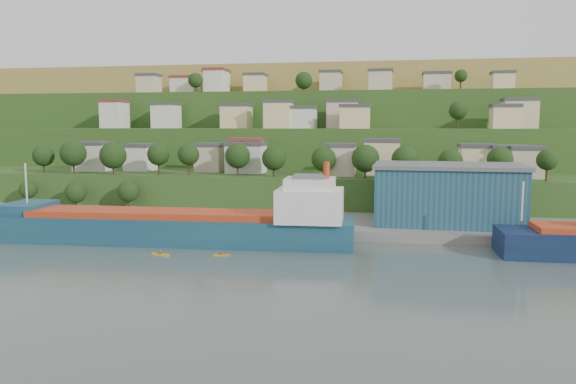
% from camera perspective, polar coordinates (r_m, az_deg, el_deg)
% --- Properties ---
extents(ground, '(500.00, 500.00, 0.00)m').
position_cam_1_polar(ground, '(102.40, -6.90, -6.23)').
color(ground, '#414F49').
rests_on(ground, ground).
extents(quay, '(220.00, 26.00, 4.00)m').
position_cam_1_polar(quay, '(125.69, 5.73, -3.78)').
color(quay, slate).
rests_on(quay, ground).
extents(pebble_beach, '(40.00, 18.00, 2.40)m').
position_cam_1_polar(pebble_beach, '(146.58, -25.20, -2.88)').
color(pebble_beach, slate).
rests_on(pebble_beach, ground).
extents(hillside, '(360.00, 211.06, 96.00)m').
position_cam_1_polar(hillside, '(266.51, 3.97, 1.84)').
color(hillside, '#284719').
rests_on(hillside, ground).
extents(cargo_ship_near, '(71.73, 14.85, 18.31)m').
position_cam_1_polar(cargo_ship_near, '(112.23, -10.59, -3.62)').
color(cargo_ship_near, '#14334B').
rests_on(cargo_ship_near, ground).
extents(warehouse, '(31.59, 19.99, 12.80)m').
position_cam_1_polar(warehouse, '(124.97, 15.90, -0.15)').
color(warehouse, navy).
rests_on(warehouse, quay).
extents(caravan, '(6.78, 4.74, 2.92)m').
position_cam_1_polar(caravan, '(142.75, -22.56, -1.92)').
color(caravan, white).
rests_on(caravan, pebble_beach).
extents(dinghy, '(4.47, 2.04, 0.87)m').
position_cam_1_polar(dinghy, '(136.89, -23.12, -2.73)').
color(dinghy, silver).
rests_on(dinghy, pebble_beach).
extents(kayak_orange, '(3.09, 0.99, 0.76)m').
position_cam_1_polar(kayak_orange, '(100.73, -6.79, -6.31)').
color(kayak_orange, orange).
rests_on(kayak_orange, ground).
extents(kayak_yellow, '(3.60, 1.53, 0.89)m').
position_cam_1_polar(kayak_yellow, '(102.96, -12.84, -6.13)').
color(kayak_yellow, gold).
rests_on(kayak_yellow, ground).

